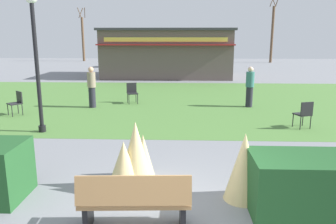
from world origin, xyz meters
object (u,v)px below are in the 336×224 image
lamppost_mid (35,46)px  parked_car_west_slot (126,60)px  park_bench (135,201)px  person_strolling (92,87)px  person_standing (250,87)px  cafe_chair_west (132,91)px  tree_right_bg (83,38)px  cafe_chair_center (304,113)px  food_kiosk (167,53)px  tree_left_bg (272,33)px  cafe_chair_east (17,101)px

lamppost_mid → parked_car_west_slot: bearing=92.5°
park_bench → person_strolling: (-3.02, 9.02, 0.38)m
park_bench → person_standing: person_standing is taller
cafe_chair_west → person_strolling: size_ratio=0.53×
person_strolling → person_standing: same height
person_strolling → parked_car_west_slot: person_strolling is taller
person_strolling → tree_right_bg: size_ratio=0.28×
lamppost_mid → person_strolling: 4.15m
lamppost_mid → person_strolling: lamppost_mid is taller
cafe_chair_center → parked_car_west_slot: bearing=113.2°
food_kiosk → cafe_chair_center: (5.02, -14.14, -1.19)m
parked_car_west_slot → cafe_chair_west: bearing=-80.0°
cafe_chair_center → tree_left_bg: 28.40m
food_kiosk → cafe_chair_center: food_kiosk is taller
cafe_chair_east → cafe_chair_center: 10.22m
cafe_chair_center → tree_left_bg: (5.91, 27.65, 2.65)m
food_kiosk → person_standing: bearing=-70.0°
food_kiosk → person_standing: food_kiosk is taller
cafe_chair_east → person_standing: person_standing is taller
cafe_chair_center → person_standing: bearing=108.1°
tree_left_bg → cafe_chair_east: bearing=-121.5°
person_strolling → parked_car_west_slot: 18.58m
lamppost_mid → cafe_chair_center: (8.26, 0.72, -2.11)m
park_bench → cafe_chair_east: (-5.48, 7.53, 0.05)m
lamppost_mid → person_strolling: size_ratio=2.48×
lamppost_mid → cafe_chair_east: 3.58m
cafe_chair_center → parked_car_west_slot: 23.39m
cafe_chair_west → park_bench: bearing=-81.5°
person_strolling → tree_left_bg: 28.24m
parked_car_west_slot → tree_left_bg: tree_left_bg is taller
person_standing → tree_right_bg: bearing=-54.2°
cafe_chair_center → person_strolling: 8.21m
parked_car_west_slot → tree_left_bg: 16.53m
lamppost_mid → food_kiosk: bearing=77.7°
cafe_chair_west → parked_car_west_slot: parked_car_west_slot is taller
cafe_chair_east → tree_right_bg: tree_right_bg is taller
person_standing → tree_left_bg: tree_left_bg is taller
park_bench → cafe_chair_west: (-1.50, 10.01, 0.05)m
lamppost_mid → cafe_chair_east: size_ratio=4.70×
tree_right_bg → park_bench: bearing=-72.8°
food_kiosk → person_strolling: 11.49m
cafe_chair_east → person_standing: size_ratio=0.53×
person_strolling → tree_right_bg: 27.22m
lamppost_mid → person_strolling: (0.62, 3.71, -1.77)m
cafe_chair_west → cafe_chair_east: 4.69m
cafe_chair_west → person_standing: (5.02, -0.61, 0.33)m
food_kiosk → cafe_chair_east: bearing=-111.9°
parked_car_west_slot → food_kiosk: bearing=-60.3°
cafe_chair_west → cafe_chair_center: same height
person_strolling → cafe_chair_center: bearing=-47.0°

